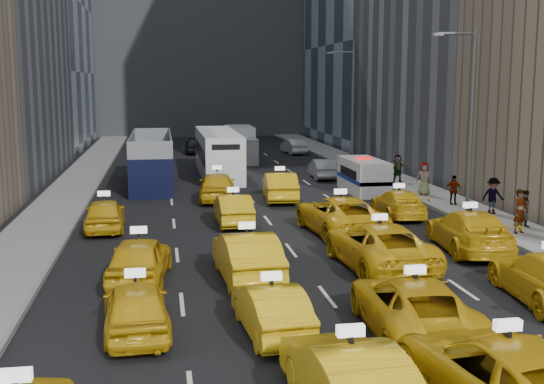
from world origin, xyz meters
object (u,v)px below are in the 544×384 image
at_px(nypd_van, 364,177).
at_px(double_decker, 152,160).
at_px(taxi_2, 505,375).
at_px(taxi_1, 349,380).
at_px(box_truck, 240,145).
at_px(city_bus, 218,154).
at_px(pedestrian_0, 520,211).

xyz_separation_m(nypd_van, double_decker, (-12.64, 5.17, 0.64)).
xyz_separation_m(taxi_2, nypd_van, (5.33, 27.32, 0.16)).
distance_m(taxi_1, nypd_van, 28.32).
height_order(taxi_1, box_truck, box_truck).
bearing_deg(city_bus, nypd_van, -53.61).
bearing_deg(taxi_2, box_truck, -95.68).
bearing_deg(nypd_van, taxi_2, -98.62).
distance_m(nypd_van, box_truck, 18.16).
relative_size(double_decker, box_truck, 1.75).
height_order(double_decker, box_truck, double_decker).
relative_size(nypd_van, city_bus, 0.42).
relative_size(taxi_1, double_decker, 0.43).
height_order(double_decker, pedestrian_0, double_decker).
bearing_deg(taxi_2, double_decker, -83.15).
bearing_deg(taxi_1, box_truck, -97.63).
bearing_deg(taxi_2, pedestrian_0, -125.84).
bearing_deg(city_bus, pedestrian_0, -67.48).
distance_m(nypd_van, pedestrian_0, 12.96).
distance_m(taxi_1, box_truck, 44.45).
bearing_deg(pedestrian_0, double_decker, 112.87).
height_order(city_bus, pedestrian_0, city_bus).
distance_m(taxi_2, box_truck, 44.64).
xyz_separation_m(taxi_1, nypd_van, (8.46, 27.02, 0.17)).
bearing_deg(box_truck, pedestrian_0, -69.05).
height_order(taxi_1, double_decker, double_decker).
bearing_deg(city_bus, double_decker, -143.80).
height_order(nypd_van, box_truck, box_truck).
height_order(taxi_2, pedestrian_0, pedestrian_0).
bearing_deg(double_decker, nypd_van, -15.79).
xyz_separation_m(double_decker, pedestrian_0, (15.83, -17.72, -0.51)).
height_order(taxi_2, city_bus, city_bus).
distance_m(box_truck, pedestrian_0, 31.10).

